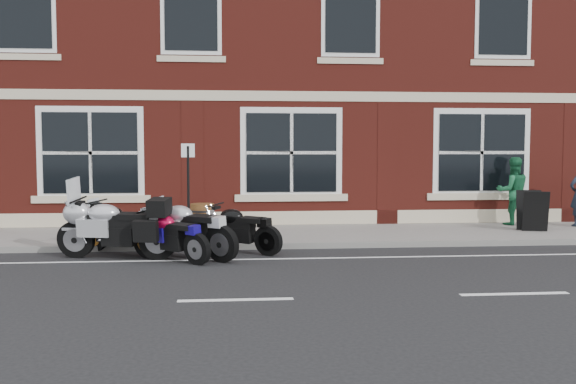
% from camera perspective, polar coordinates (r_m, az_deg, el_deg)
% --- Properties ---
extents(ground, '(80.00, 80.00, 0.00)m').
position_cam_1_polar(ground, '(11.95, -4.81, -6.18)').
color(ground, black).
rests_on(ground, ground).
extents(sidewalk, '(30.00, 3.00, 0.12)m').
position_cam_1_polar(sidewalk, '(14.90, -4.89, -3.92)').
color(sidewalk, slate).
rests_on(sidewalk, ground).
extents(kerb, '(30.00, 0.16, 0.12)m').
position_cam_1_polar(kerb, '(13.34, -4.85, -4.85)').
color(kerb, slate).
rests_on(kerb, ground).
extents(pub_building, '(24.00, 12.00, 12.00)m').
position_cam_1_polar(pub_building, '(22.60, -5.09, 13.90)').
color(pub_building, maroon).
rests_on(pub_building, ground).
extents(moto_touring_silver, '(2.31, 0.75, 1.54)m').
position_cam_1_polar(moto_touring_silver, '(12.58, -15.26, -2.91)').
color(moto_touring_silver, black).
rests_on(moto_touring_silver, ground).
extents(moto_sport_red, '(1.48, 1.38, 0.86)m').
position_cam_1_polar(moto_sport_red, '(12.13, -10.31, -3.72)').
color(moto_sport_red, black).
rests_on(moto_sport_red, ground).
extents(moto_sport_black, '(1.73, 1.43, 0.95)m').
position_cam_1_polar(moto_sport_black, '(13.06, -14.70, -2.99)').
color(moto_sport_black, black).
rests_on(moto_sport_black, ground).
extents(moto_sport_silver, '(1.85, 1.50, 1.01)m').
position_cam_1_polar(moto_sport_silver, '(12.34, -8.80, -3.16)').
color(moto_sport_silver, black).
rests_on(moto_sport_silver, ground).
extents(moto_naked_black, '(1.61, 1.30, 0.88)m').
position_cam_1_polar(moto_naked_black, '(12.89, -4.32, -3.16)').
color(moto_naked_black, black).
rests_on(moto_naked_black, ground).
extents(pedestrian_right, '(0.89, 0.71, 1.74)m').
position_cam_1_polar(pedestrian_right, '(17.39, 19.38, 0.08)').
color(pedestrian_right, '#1B6039').
rests_on(pedestrian_right, sidewalk).
extents(a_board_sign, '(0.66, 0.53, 0.97)m').
position_cam_1_polar(a_board_sign, '(16.30, 20.90, -1.56)').
color(a_board_sign, black).
rests_on(a_board_sign, sidewalk).
extents(barrel_planter, '(0.59, 0.59, 0.65)m').
position_cam_1_polar(barrel_planter, '(15.40, -7.64, -2.24)').
color(barrel_planter, '#562717').
rests_on(barrel_planter, sidewalk).
extents(parking_sign, '(0.29, 0.09, 2.07)m').
position_cam_1_polar(parking_sign, '(14.01, -8.86, 0.70)').
color(parking_sign, black).
rests_on(parking_sign, sidewalk).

